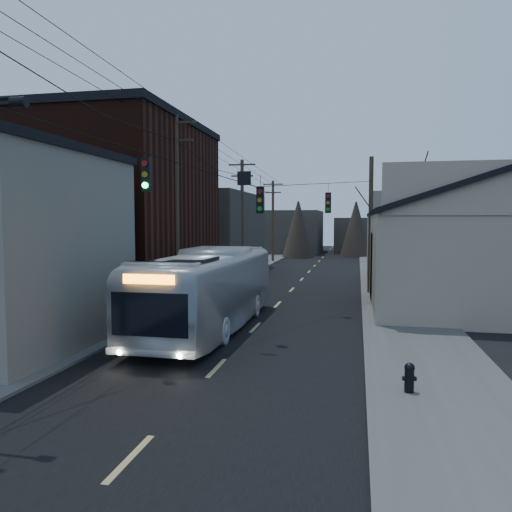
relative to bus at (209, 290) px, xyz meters
The scene contains 13 objects.
road_surface 16.90m from the bus, 83.78° to the left, with size 9.00×110.00×0.02m, color black.
sidewalk_left 17.43m from the bus, 105.64° to the left, with size 4.00×110.00×0.12m, color #474744.
sidewalk_right 18.74m from the bus, 63.53° to the left, with size 4.00×110.00×0.12m, color #474744.
building_brick 11.09m from the bus, 140.62° to the left, with size 10.00×12.00×10.00m, color black.
building_left_far 24.04m from the bus, 108.68° to the left, with size 9.00×14.00×7.00m, color #39342D.
warehouse 18.92m from the bus, 38.32° to the left, with size 16.16×20.60×7.73m.
building_far_left 51.90m from the bus, 94.62° to the left, with size 10.00×12.00×6.00m, color #39342D.
building_far_right 57.40m from the bus, 81.16° to the left, with size 12.00×14.00×5.00m, color #39342D.
bare_tree 10.86m from the bus, 38.90° to the left, with size 0.40×0.40×7.20m, color black.
utility_lines 11.41m from the bus, 96.79° to the left, with size 11.24×45.28×10.50m.
bus is the anchor object (origin of this frame).
parked_car 21.02m from the bus, 96.78° to the left, with size 1.40×4.02×1.32m, color #9A9DA1.
fire_hydrant 10.04m from the bus, 41.89° to the right, with size 0.37×0.27×0.78m.
Camera 1 is at (4.23, -6.61, 4.57)m, focal length 35.00 mm.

